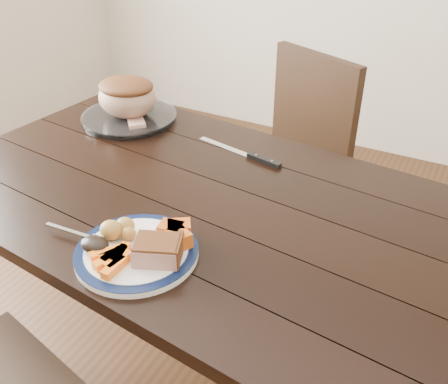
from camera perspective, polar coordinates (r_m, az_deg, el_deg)
The scene contains 15 objects.
ground at distance 1.90m, azimuth -1.96°, elevation -19.82°, with size 4.00×4.00×0.00m, color #472B16.
dining_table at distance 1.44m, azimuth -2.44°, elevation -3.62°, with size 1.68×1.06×0.75m.
chair_far at distance 2.08m, azimuth 7.62°, elevation 4.02°, with size 0.56×0.56×0.93m.
dinner_plate at distance 1.19m, azimuth -9.92°, elevation -6.86°, with size 0.29×0.29×0.02m, color white.
plate_rim at distance 1.19m, azimuth -9.96°, elevation -6.54°, with size 0.29×0.29×0.02m, color #0B1637.
serving_platter at distance 1.86m, azimuth -10.76°, elevation 8.31°, with size 0.33×0.33×0.02m, color white.
pork_slice at distance 1.14m, azimuth -7.64°, elevation -6.67°, with size 0.10×0.08×0.04m, color tan.
roasted_potatoes at distance 1.22m, azimuth -11.95°, elevation -4.17°, with size 0.08×0.08×0.05m.
carrot_batons at distance 1.15m, azimuth -12.51°, elevation -7.41°, with size 0.09×0.11×0.02m.
pumpkin_wedges at distance 1.19m, azimuth -5.47°, elevation -4.67°, with size 0.10×0.10×0.04m.
dark_mushroom at distance 1.19m, azimuth -14.55°, elevation -5.82°, with size 0.07×0.05×0.03m, color black.
fork at distance 1.26m, azimuth -16.12°, elevation -4.71°, with size 0.18×0.03×0.00m.
roast_joint at distance 1.83m, azimuth -11.00°, elevation 10.52°, with size 0.21×0.18×0.14m, color tan.
cut_slice at distance 1.77m, azimuth -9.96°, elevation 7.72°, with size 0.07×0.06×0.02m, color tan.
carving_knife at distance 1.57m, azimuth 3.40°, elevation 4.06°, with size 0.32×0.08×0.01m.
Camera 1 is at (0.60, -0.99, 1.50)m, focal length 40.00 mm.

